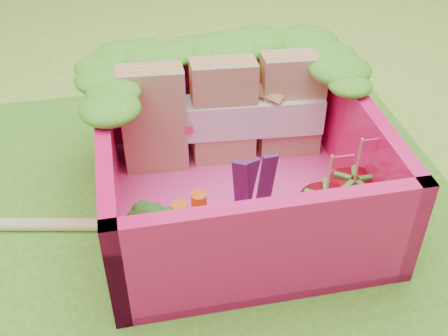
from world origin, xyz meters
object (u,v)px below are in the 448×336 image
Objects in this scene: strawberry_left at (323,217)px; chopsticks at (8,224)px; sandwich_stack at (225,113)px; strawberry_right at (351,198)px; broccoli at (148,228)px; bento_box at (238,162)px.

strawberry_left is 0.23× the size of chopsticks.
sandwich_stack is 0.79m from strawberry_left.
strawberry_right reaches higher than chopsticks.
broccoli is 0.16× the size of chopsticks.
bento_box is 2.72× the size of strawberry_left.
strawberry_left is 1.01× the size of strawberry_right.
sandwich_stack is 0.83m from broccoli.
bento_box reaches higher than chopsticks.
bento_box is 0.62× the size of chopsticks.
sandwich_stack is (0.01, 0.35, 0.06)m from bento_box.
bento_box is 1.20× the size of sandwich_stack.
broccoli is 0.98m from strawberry_right.
sandwich_stack is 2.29× the size of strawberry_right.
strawberry_right is (0.50, -0.26, -0.10)m from bento_box.
sandwich_stack is at bearing 89.05° from bento_box.
strawberry_left is at bearing -47.62° from bento_box.
chopsticks is (-0.67, 0.37, -0.21)m from broccoli.
chopsticks is (-1.46, 0.41, -0.15)m from strawberry_left.
broccoli is (-0.48, -0.67, -0.11)m from sandwich_stack.
bento_box reaches higher than strawberry_left.
sandwich_stack reaches higher than chopsticks.
bento_box reaches higher than broccoli.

